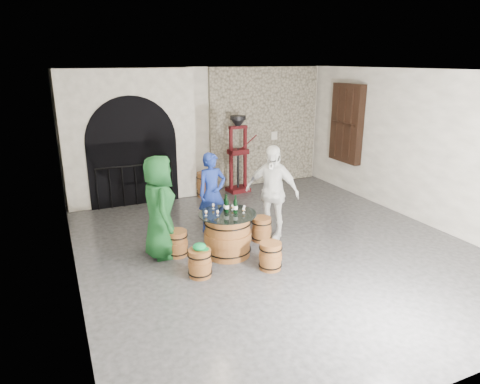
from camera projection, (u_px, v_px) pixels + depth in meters
name	position (u px, v px, depth m)	size (l,w,h in m)	color
ground	(273.00, 245.00, 8.12)	(8.00, 8.00, 0.00)	#2A2A2C
wall_back	(202.00, 131.00, 11.13)	(8.00, 8.00, 0.00)	white
wall_front	(472.00, 250.00, 4.16)	(8.00, 8.00, 0.00)	white
wall_left	(66.00, 186.00, 6.28)	(8.00, 8.00, 0.00)	white
wall_right	(421.00, 147.00, 9.01)	(8.00, 8.00, 0.00)	white
ceiling	(278.00, 70.00, 7.17)	(8.00, 8.00, 0.00)	beige
stone_facing_panel	(264.00, 127.00, 11.78)	(3.20, 0.12, 3.18)	tan
arched_opening	(130.00, 138.00, 10.17)	(3.10, 0.60, 3.19)	white
shuttered_window	(346.00, 123.00, 11.00)	(0.23, 1.10, 2.00)	black
barrel_table	(228.00, 235.00, 7.61)	(1.03, 1.03, 0.79)	brown
barrel_stool_left	(177.00, 243.00, 7.63)	(0.40, 0.40, 0.47)	brown
barrel_stool_far	(216.00, 225.00, 8.48)	(0.40, 0.40, 0.47)	brown
barrel_stool_right	(262.00, 229.00, 8.27)	(0.40, 0.40, 0.47)	brown
barrel_stool_near_right	(270.00, 256.00, 7.14)	(0.40, 0.40, 0.47)	brown
barrel_stool_near_left	(200.00, 263.00, 6.89)	(0.40, 0.40, 0.47)	brown
green_cap	(200.00, 247.00, 6.81)	(0.26, 0.21, 0.12)	#0B8138
person_green	(159.00, 207.00, 7.42)	(0.90, 0.58, 1.84)	#13461D
person_blue	(212.00, 193.00, 8.54)	(0.60, 0.39, 1.64)	navy
person_white	(272.00, 192.00, 8.26)	(1.08, 0.45, 1.85)	white
wine_bottle_left	(227.00, 205.00, 7.51)	(0.08, 0.08, 0.32)	black
wine_bottle_center	(235.00, 206.00, 7.48)	(0.08, 0.08, 0.32)	black
wine_bottle_right	(226.00, 204.00, 7.56)	(0.08, 0.08, 0.32)	black
tasting_glass_a	(218.00, 213.00, 7.37)	(0.05, 0.05, 0.10)	#C07225
tasting_glass_b	(244.00, 208.00, 7.62)	(0.05, 0.05, 0.10)	#C07225
tasting_glass_c	(213.00, 206.00, 7.71)	(0.05, 0.05, 0.10)	#C07225
tasting_glass_d	(232.00, 207.00, 7.66)	(0.05, 0.05, 0.10)	#C07225
tasting_glass_e	(244.00, 210.00, 7.50)	(0.05, 0.05, 0.10)	#C07225
tasting_glass_f	(206.00, 213.00, 7.37)	(0.05, 0.05, 0.10)	#C07225
side_barrel	(206.00, 185.00, 10.92)	(0.48, 0.48, 0.63)	brown
corking_press	(238.00, 148.00, 11.10)	(0.84, 0.50, 2.00)	#470B0F
control_box	(274.00, 136.00, 11.88)	(0.18, 0.10, 0.22)	silver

